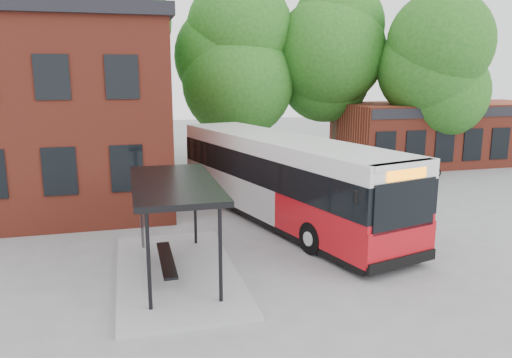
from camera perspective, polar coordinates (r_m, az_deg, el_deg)
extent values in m
plane|color=gray|center=(17.35, 5.74, -8.07)|extent=(100.00, 100.00, 0.00)
imported|color=#222227|center=(28.71, 12.52, 0.64)|extent=(1.69, 1.13, 0.84)
imported|color=black|center=(28.68, 12.58, 0.72)|extent=(1.62, 0.86, 0.93)
imported|color=black|center=(29.74, 14.52, 1.01)|extent=(1.55, 0.53, 0.92)
imported|color=black|center=(30.98, 17.41, 1.36)|extent=(1.73, 0.65, 1.02)
imported|color=black|center=(30.43, 17.91, 1.10)|extent=(1.95, 1.05, 0.97)
imported|color=black|center=(30.51, 19.05, 0.99)|extent=(1.56, 0.92, 0.91)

